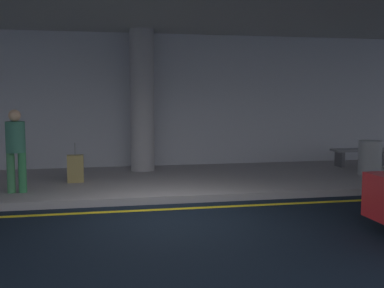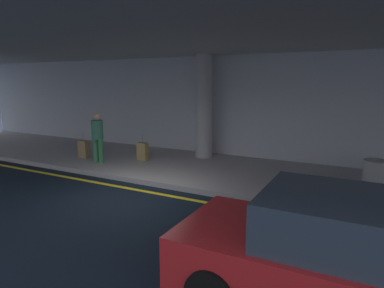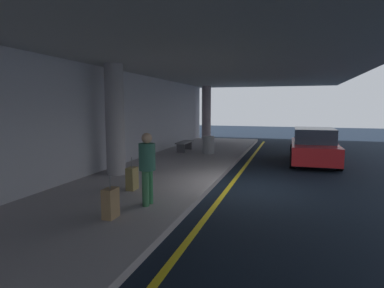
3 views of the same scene
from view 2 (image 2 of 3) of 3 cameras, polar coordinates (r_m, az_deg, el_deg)
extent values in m
plane|color=black|center=(8.61, -11.01, -8.89)|extent=(60.00, 60.00, 0.00)
cube|color=#989296|center=(11.07, -0.95, -3.93)|extent=(26.00, 4.20, 0.15)
cube|color=yellow|center=(9.04, -8.75, -7.86)|extent=(26.00, 0.14, 0.01)
cylinder|color=gray|center=(11.93, 2.10, 6.37)|extent=(0.62, 0.62, 3.65)
cube|color=#999B99|center=(10.34, -2.41, 16.70)|extent=(28.00, 13.20, 0.30)
cube|color=#A9AAB5|center=(12.77, 3.90, 6.29)|extent=(26.00, 0.30, 3.80)
cube|color=red|center=(4.76, 23.85, -19.08)|extent=(4.10, 1.80, 0.70)
cube|color=#2D3847|center=(4.48, 25.78, -11.91)|extent=(2.10, 1.60, 0.60)
cylinder|color=black|center=(5.81, 10.48, -15.27)|extent=(0.64, 0.22, 0.64)
cylinder|color=#387347|center=(11.75, -16.10, -1.06)|extent=(0.16, 0.16, 0.82)
cylinder|color=#2E7545|center=(11.60, -15.32, -1.17)|extent=(0.16, 0.16, 0.82)
cylinder|color=#316854|center=(11.56, -15.89, 2.38)|extent=(0.38, 0.38, 0.62)
sphere|color=tan|center=(11.51, -16.00, 4.50)|extent=(0.24, 0.24, 0.24)
cube|color=#95734C|center=(12.65, -18.01, -0.83)|extent=(0.36, 0.22, 0.62)
cylinder|color=slate|center=(12.58, -18.13, 1.19)|extent=(0.02, 0.02, 0.28)
cube|color=olive|center=(11.74, -8.43, -1.27)|extent=(0.36, 0.22, 0.62)
cylinder|color=slate|center=(11.65, -8.48, 0.89)|extent=(0.02, 0.02, 0.28)
cube|color=#4C4C51|center=(10.60, 28.34, -4.26)|extent=(0.10, 0.40, 0.42)
cylinder|color=gray|center=(9.19, 28.78, -5.04)|extent=(0.56, 0.56, 0.85)
camera|label=1|loc=(6.62, -77.22, -4.09)|focal=44.98mm
camera|label=3|loc=(15.41, -43.02, 6.22)|focal=29.90mm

